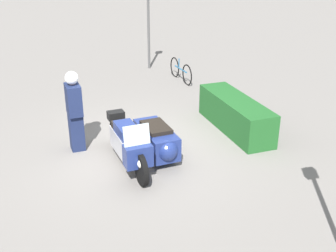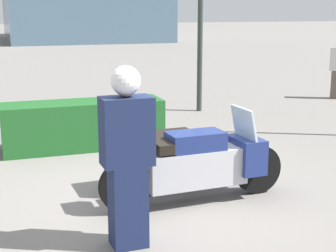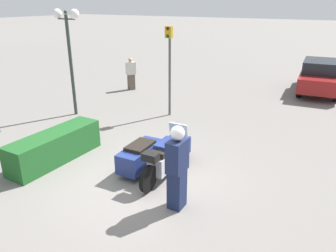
# 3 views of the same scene
# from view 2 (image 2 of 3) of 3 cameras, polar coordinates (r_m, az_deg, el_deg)

# --- Properties ---
(ground_plane) EXTENTS (160.00, 160.00, 0.00)m
(ground_plane) POSITION_cam_2_polar(r_m,az_deg,el_deg) (6.64, -3.19, -7.82)
(ground_plane) COLOR slate
(police_motorcycle) EXTENTS (2.42, 1.25, 1.15)m
(police_motorcycle) POSITION_cam_2_polar(r_m,az_deg,el_deg) (6.66, 2.01, -3.57)
(police_motorcycle) COLOR black
(police_motorcycle) RESTS_ON ground
(officer_rider) EXTENTS (0.50, 0.31, 1.82)m
(officer_rider) POSITION_cam_2_polar(r_m,az_deg,el_deg) (5.04, -4.55, -3.06)
(officer_rider) COLOR #192347
(officer_rider) RESTS_ON ground
(hedge_bush_curbside) EXTENTS (2.70, 0.76, 0.81)m
(hedge_bush_curbside) POSITION_cam_2_polar(r_m,az_deg,el_deg) (8.91, -9.34, 0.13)
(hedge_bush_curbside) COLOR #1E5623
(hedge_bush_curbside) RESTS_ON ground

